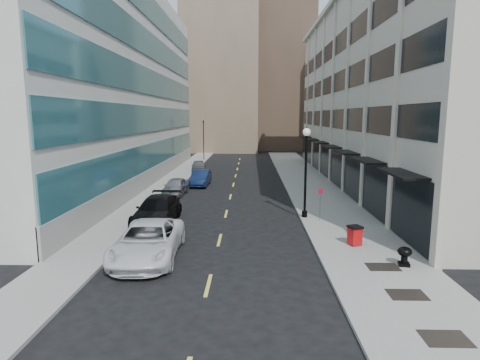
{
  "coord_description": "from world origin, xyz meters",
  "views": [
    {
      "loc": [
        1.69,
        -13.32,
        6.79
      ],
      "look_at": [
        1.06,
        10.59,
        2.95
      ],
      "focal_mm": 30.0,
      "sensor_mm": 36.0,
      "label": 1
    }
  ],
  "objects_px": {
    "car_blue_sedan": "(201,178)",
    "car_grey_sedan": "(199,166)",
    "car_white_van": "(148,241)",
    "trash_bin": "(355,235)",
    "sign_post": "(320,198)",
    "car_black_pickup": "(157,210)",
    "traffic_signal": "(203,123)",
    "car_silver_sedan": "(175,187)",
    "lamppost": "(306,164)",
    "urn_planter": "(405,254)"
  },
  "relations": [
    {
      "from": "car_silver_sedan",
      "to": "sign_post",
      "type": "distance_m",
      "value": 14.11
    },
    {
      "from": "sign_post",
      "to": "car_silver_sedan",
      "type": "bearing_deg",
      "value": 151.85
    },
    {
      "from": "car_black_pickup",
      "to": "car_blue_sedan",
      "type": "distance_m",
      "value": 14.14
    },
    {
      "from": "trash_bin",
      "to": "sign_post",
      "type": "height_order",
      "value": "sign_post"
    },
    {
      "from": "traffic_signal",
      "to": "urn_planter",
      "type": "bearing_deg",
      "value": -72.23
    },
    {
      "from": "car_black_pickup",
      "to": "lamppost",
      "type": "bearing_deg",
      "value": 9.04
    },
    {
      "from": "car_blue_sedan",
      "to": "traffic_signal",
      "type": "bearing_deg",
      "value": 97.9
    },
    {
      "from": "car_black_pickup",
      "to": "car_grey_sedan",
      "type": "bearing_deg",
      "value": 92.38
    },
    {
      "from": "car_silver_sedan",
      "to": "urn_planter",
      "type": "height_order",
      "value": "car_silver_sedan"
    },
    {
      "from": "traffic_signal",
      "to": "car_grey_sedan",
      "type": "xyz_separation_m",
      "value": [
        0.87,
        -13.0,
        -5.0
      ]
    },
    {
      "from": "car_white_van",
      "to": "car_black_pickup",
      "type": "height_order",
      "value": "car_white_van"
    },
    {
      "from": "car_black_pickup",
      "to": "car_silver_sedan",
      "type": "bearing_deg",
      "value": 94.9
    },
    {
      "from": "car_grey_sedan",
      "to": "lamppost",
      "type": "relative_size",
      "value": 0.7
    },
    {
      "from": "car_black_pickup",
      "to": "car_blue_sedan",
      "type": "height_order",
      "value": "car_black_pickup"
    },
    {
      "from": "car_white_van",
      "to": "sign_post",
      "type": "relative_size",
      "value": 2.81
    },
    {
      "from": "traffic_signal",
      "to": "car_silver_sedan",
      "type": "distance_m",
      "value": 27.76
    },
    {
      "from": "car_silver_sedan",
      "to": "lamppost",
      "type": "relative_size",
      "value": 0.72
    },
    {
      "from": "urn_planter",
      "to": "trash_bin",
      "type": "bearing_deg",
      "value": 117.58
    },
    {
      "from": "car_black_pickup",
      "to": "trash_bin",
      "type": "distance_m",
      "value": 12.23
    },
    {
      "from": "car_white_van",
      "to": "urn_planter",
      "type": "bearing_deg",
      "value": -7.09
    },
    {
      "from": "sign_post",
      "to": "car_white_van",
      "type": "bearing_deg",
      "value": -133.15
    },
    {
      "from": "car_silver_sedan",
      "to": "trash_bin",
      "type": "xyz_separation_m",
      "value": [
        11.91,
        -13.85,
        -0.03
      ]
    },
    {
      "from": "car_silver_sedan",
      "to": "car_blue_sedan",
      "type": "xyz_separation_m",
      "value": [
        1.6,
        4.8,
        0.02
      ]
    },
    {
      "from": "car_white_van",
      "to": "car_grey_sedan",
      "type": "xyz_separation_m",
      "value": [
        -1.43,
        29.98,
        -0.15
      ]
    },
    {
      "from": "car_black_pickup",
      "to": "lamppost",
      "type": "xyz_separation_m",
      "value": [
        9.54,
        1.27,
        2.83
      ]
    },
    {
      "from": "car_grey_sedan",
      "to": "trash_bin",
      "type": "xyz_separation_m",
      "value": [
        11.74,
        -28.15,
        -0.02
      ]
    },
    {
      "from": "car_silver_sedan",
      "to": "trash_bin",
      "type": "height_order",
      "value": "car_silver_sedan"
    },
    {
      "from": "car_silver_sedan",
      "to": "urn_planter",
      "type": "bearing_deg",
      "value": -48.14
    },
    {
      "from": "trash_bin",
      "to": "urn_planter",
      "type": "xyz_separation_m",
      "value": [
        1.49,
        -2.85,
        -0.03
      ]
    },
    {
      "from": "car_black_pickup",
      "to": "traffic_signal",
      "type": "bearing_deg",
      "value": 93.4
    },
    {
      "from": "car_silver_sedan",
      "to": "lamppost",
      "type": "height_order",
      "value": "lamppost"
    },
    {
      "from": "traffic_signal",
      "to": "car_grey_sedan",
      "type": "relative_size",
      "value": 1.66
    },
    {
      "from": "car_black_pickup",
      "to": "sign_post",
      "type": "bearing_deg",
      "value": 3.97
    },
    {
      "from": "car_blue_sedan",
      "to": "urn_planter",
      "type": "height_order",
      "value": "car_blue_sedan"
    },
    {
      "from": "lamppost",
      "to": "sign_post",
      "type": "height_order",
      "value": "lamppost"
    },
    {
      "from": "car_blue_sedan",
      "to": "sign_post",
      "type": "height_order",
      "value": "sign_post"
    },
    {
      "from": "car_silver_sedan",
      "to": "car_blue_sedan",
      "type": "distance_m",
      "value": 5.06
    },
    {
      "from": "car_blue_sedan",
      "to": "car_grey_sedan",
      "type": "height_order",
      "value": "car_blue_sedan"
    },
    {
      "from": "trash_bin",
      "to": "sign_post",
      "type": "distance_m",
      "value": 5.18
    },
    {
      "from": "car_white_van",
      "to": "trash_bin",
      "type": "height_order",
      "value": "car_white_van"
    },
    {
      "from": "car_white_van",
      "to": "trash_bin",
      "type": "xyz_separation_m",
      "value": [
        10.31,
        1.82,
        -0.16
      ]
    },
    {
      "from": "car_white_van",
      "to": "sign_post",
      "type": "height_order",
      "value": "sign_post"
    },
    {
      "from": "car_black_pickup",
      "to": "sign_post",
      "type": "xyz_separation_m",
      "value": [
        10.4,
        0.46,
        0.75
      ]
    },
    {
      "from": "lamppost",
      "to": "traffic_signal",
      "type": "bearing_deg",
      "value": 107.0
    },
    {
      "from": "lamppost",
      "to": "urn_planter",
      "type": "xyz_separation_m",
      "value": [
        3.3,
        -8.68,
        -2.99
      ]
    },
    {
      "from": "car_black_pickup",
      "to": "car_blue_sedan",
      "type": "bearing_deg",
      "value": 87.22
    },
    {
      "from": "car_blue_sedan",
      "to": "sign_post",
      "type": "xyz_separation_m",
      "value": [
        9.37,
        -13.64,
        0.84
      ]
    },
    {
      "from": "car_silver_sedan",
      "to": "urn_planter",
      "type": "relative_size",
      "value": 4.97
    },
    {
      "from": "car_grey_sedan",
      "to": "urn_planter",
      "type": "bearing_deg",
      "value": -74.42
    },
    {
      "from": "car_grey_sedan",
      "to": "traffic_signal",
      "type": "bearing_deg",
      "value": 86.31
    }
  ]
}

